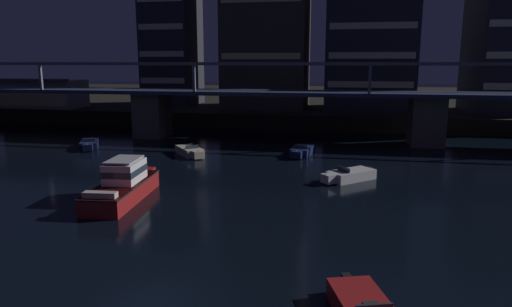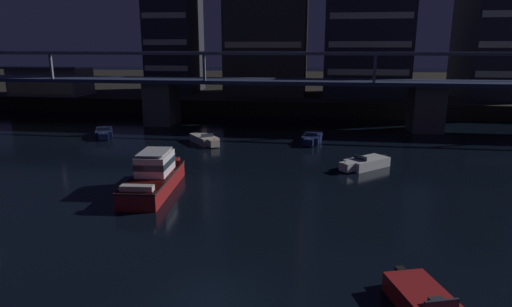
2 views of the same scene
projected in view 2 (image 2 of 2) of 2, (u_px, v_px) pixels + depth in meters
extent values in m
plane|color=black|center=(217.00, 301.00, 17.30)|extent=(400.00, 400.00, 0.00)
cube|color=black|center=(303.00, 86.00, 100.48)|extent=(240.00, 80.00, 2.20)
cube|color=#605B51|center=(162.00, 103.00, 56.33)|extent=(3.60, 4.40, 5.55)
cube|color=#605B51|center=(426.00, 108.00, 51.66)|extent=(3.60, 4.40, 5.55)
cube|color=#2D3856|center=(289.00, 81.00, 53.27)|extent=(105.78, 6.40, 0.45)
cube|color=slate|center=(287.00, 54.00, 49.65)|extent=(105.78, 0.36, 0.36)
cube|color=slate|center=(291.00, 53.00, 55.22)|extent=(105.78, 0.36, 0.36)
cube|color=slate|center=(51.00, 66.00, 54.25)|extent=(0.30, 0.30, 3.20)
cube|color=slate|center=(204.00, 67.00, 51.44)|extent=(0.30, 0.30, 3.20)
cube|color=slate|center=(375.00, 68.00, 48.64)|extent=(0.30, 0.30, 3.20)
cube|color=#282833|center=(174.00, 30.00, 75.09)|extent=(8.15, 9.75, 21.25)
cube|color=beige|center=(166.00, 68.00, 71.91)|extent=(7.50, 0.10, 0.90)
cube|color=beige|center=(165.00, 42.00, 70.88)|extent=(7.50, 0.10, 0.90)
cube|color=beige|center=(163.00, 15.00, 69.85)|extent=(7.50, 0.10, 0.90)
cube|color=beige|center=(263.00, 45.00, 65.53)|extent=(11.81, 0.10, 0.90)
cube|color=#282833|center=(366.00, 31.00, 68.48)|extent=(12.98, 12.13, 20.30)
cube|color=beige|center=(368.00, 72.00, 64.09)|extent=(11.94, 0.10, 0.90)
cube|color=beige|center=(370.00, 44.00, 63.10)|extent=(11.94, 0.10, 0.90)
cube|color=beige|center=(371.00, 15.00, 62.12)|extent=(11.94, 0.10, 0.90)
cube|color=#282833|center=(492.00, 31.00, 64.34)|extent=(8.16, 12.67, 20.20)
cube|color=beige|center=(504.00, 74.00, 59.68)|extent=(7.51, 0.10, 0.90)
cube|color=beige|center=(508.00, 44.00, 58.70)|extent=(7.51, 0.10, 0.90)
cube|color=beige|center=(512.00, 14.00, 57.72)|extent=(7.51, 0.10, 0.90)
cube|color=#B2AD9E|center=(51.00, 81.00, 70.76)|extent=(12.00, 6.00, 4.40)
cube|color=#EAD88C|center=(40.00, 86.00, 67.94)|extent=(11.20, 0.10, 2.64)
cube|color=#4C4C51|center=(35.00, 68.00, 66.73)|extent=(12.40, 1.60, 0.30)
cube|color=maroon|center=(154.00, 183.00, 30.33)|extent=(3.27, 8.19, 1.20)
cube|color=maroon|center=(170.00, 165.00, 34.71)|extent=(1.52, 1.22, 1.04)
cube|color=black|center=(153.00, 176.00, 30.19)|extent=(3.35, 8.28, 0.10)
cube|color=white|center=(155.00, 163.00, 30.59)|extent=(2.36, 3.37, 1.40)
cube|color=#283342|center=(155.00, 163.00, 30.58)|extent=(2.41, 3.41, 0.44)
cube|color=silver|center=(154.00, 152.00, 30.39)|extent=(2.13, 3.03, 0.08)
cube|color=#B7B2A8|center=(137.00, 188.00, 26.85)|extent=(2.12, 0.77, 0.36)
cube|color=maroon|center=(427.00, 305.00, 16.36)|extent=(2.90, 4.27, 0.80)
cube|color=#283342|center=(441.00, 305.00, 15.41)|extent=(1.32, 0.51, 0.36)
cube|color=#262628|center=(437.00, 302.00, 15.66)|extent=(0.66, 0.55, 0.24)
cube|color=black|center=(400.00, 274.00, 18.40)|extent=(0.45, 0.45, 0.60)
cube|color=beige|center=(204.00, 139.00, 45.62)|extent=(3.84, 4.18, 0.80)
cube|color=beige|center=(214.00, 143.00, 43.58)|extent=(1.33, 1.32, 0.70)
cube|color=#283342|center=(207.00, 135.00, 44.76)|extent=(1.12, 0.92, 0.36)
cube|color=#262628|center=(206.00, 136.00, 44.99)|extent=(0.69, 0.66, 0.24)
cube|color=black|center=(196.00, 135.00, 47.40)|extent=(0.51, 0.51, 0.60)
sphere|color=red|center=(214.00, 139.00, 43.27)|extent=(0.12, 0.12, 0.12)
cube|color=#19234C|center=(312.00, 138.00, 46.26)|extent=(2.34, 4.13, 0.80)
cube|color=#19234C|center=(309.00, 142.00, 44.01)|extent=(1.11, 1.03, 0.70)
cube|color=#283342|center=(311.00, 134.00, 45.32)|extent=(1.35, 0.29, 0.36)
cube|color=#262628|center=(312.00, 134.00, 45.57)|extent=(0.61, 0.48, 0.24)
cube|color=black|center=(315.00, 133.00, 48.24)|extent=(0.41, 0.41, 0.60)
sphere|color=beige|center=(308.00, 139.00, 43.67)|extent=(0.12, 0.12, 0.12)
cube|color=silver|center=(367.00, 163.00, 36.36)|extent=(4.08, 3.99, 0.80)
cube|color=silver|center=(347.00, 167.00, 35.01)|extent=(1.33, 1.34, 0.70)
cube|color=#283342|center=(360.00, 158.00, 35.74)|extent=(1.00, 1.05, 0.36)
cube|color=#262628|center=(362.00, 158.00, 35.90)|extent=(0.67, 0.68, 0.24)
cube|color=black|center=(384.00, 158.00, 37.52)|extent=(0.51, 0.51, 0.60)
sphere|color=#33D84C|center=(345.00, 162.00, 34.77)|extent=(0.12, 0.12, 0.12)
cube|color=#19234C|center=(104.00, 133.00, 49.07)|extent=(3.33, 4.30, 0.80)
cube|color=#19234C|center=(104.00, 136.00, 46.84)|extent=(1.28, 1.24, 0.70)
cube|color=#283342|center=(103.00, 129.00, 48.15)|extent=(1.26, 0.68, 0.36)
cube|color=#262628|center=(104.00, 129.00, 48.39)|extent=(0.68, 0.61, 0.24)
cube|color=black|center=(104.00, 129.00, 51.04)|extent=(0.48, 0.48, 0.60)
sphere|color=#33D84C|center=(103.00, 133.00, 46.50)|extent=(0.12, 0.12, 0.12)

